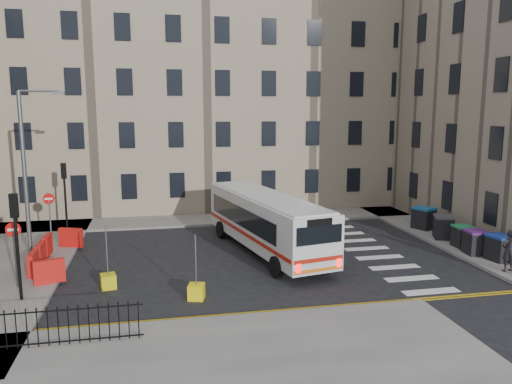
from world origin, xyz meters
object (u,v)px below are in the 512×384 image
object	(u,v)px
wheelie_bin_d	(443,227)
pedestrian	(509,251)
wheelie_bin_b	(475,242)
streetlamp	(25,172)
wheelie_bin_a	(500,248)
bollard_yellow	(196,292)
bus	(266,220)
wheelie_bin_e	(424,218)
bollard_chevron	(108,281)
wheelie_bin_c	(463,236)

from	to	relation	value
wheelie_bin_d	pedestrian	xyz separation A→B (m)	(-0.38, -5.73, 0.30)
wheelie_bin_b	pedestrian	size ratio (longest dim) A/B	0.63
streetlamp	wheelie_bin_d	distance (m)	22.15
wheelie_bin_a	bollard_yellow	distance (m)	14.73
streetlamp	wheelie_bin_d	world-z (taller)	streetlamp
streetlamp	bus	distance (m)	12.00
wheelie_bin_d	wheelie_bin_e	bearing A→B (deg)	109.70
wheelie_bin_e	bollard_chevron	world-z (taller)	wheelie_bin_e
wheelie_bin_a	wheelie_bin_b	distance (m)	1.25
bus	bollard_yellow	size ratio (longest dim) A/B	18.33
wheelie_bin_c	wheelie_bin_d	xyz separation A→B (m)	(-0.02, 1.78, 0.09)
wheelie_bin_c	bus	bearing A→B (deg)	173.91
streetlamp	pedestrian	xyz separation A→B (m)	(21.46, -6.74, -3.23)
bus	bollard_yellow	distance (m)	7.18
wheelie_bin_a	wheelie_bin_e	xyz separation A→B (m)	(-0.24, 6.51, 0.04)
streetlamp	wheelie_bin_c	world-z (taller)	streetlamp
wheelie_bin_d	pedestrian	bearing A→B (deg)	-71.27
wheelie_bin_b	wheelie_bin_d	bearing A→B (deg)	93.77
streetlamp	wheelie_bin_a	distance (m)	23.08
wheelie_bin_e	wheelie_bin_d	bearing A→B (deg)	-116.07
wheelie_bin_e	wheelie_bin_c	bearing A→B (deg)	-114.52
bus	bollard_chevron	size ratio (longest dim) A/B	18.33
bollard_chevron	wheelie_bin_a	bearing A→B (deg)	-0.63
streetlamp	wheelie_bin_a	bearing A→B (deg)	-13.19
streetlamp	wheelie_bin_d	bearing A→B (deg)	-2.63
wheelie_bin_d	pedestrian	size ratio (longest dim) A/B	0.78
bus	wheelie_bin_b	bearing A→B (deg)	-27.71
wheelie_bin_b	bollard_yellow	bearing A→B (deg)	-162.00
bollard_yellow	wheelie_bin_b	bearing A→B (deg)	11.44
wheelie_bin_d	bollard_chevron	distance (m)	18.18
wheelie_bin_e	streetlamp	bearing A→B (deg)	160.18
wheelie_bin_a	pedestrian	xyz separation A→B (m)	(-0.74, -1.53, 0.33)
pedestrian	wheelie_bin_c	bearing A→B (deg)	-105.11
wheelie_bin_b	bollard_chevron	world-z (taller)	wheelie_bin_b
wheelie_bin_b	bollard_yellow	distance (m)	14.41
bus	bollard_yellow	xyz separation A→B (m)	(-4.07, -5.76, -1.39)
wheelie_bin_a	bus	bearing A→B (deg)	151.38
wheelie_bin_a	wheelie_bin_b	size ratio (longest dim) A/B	1.02
wheelie_bin_a	bollard_chevron	world-z (taller)	wheelie_bin_a
pedestrian	bus	bearing A→B (deg)	-38.87
bus	wheelie_bin_a	world-z (taller)	bus
wheelie_bin_c	pedestrian	bearing A→B (deg)	-92.92
wheelie_bin_b	wheelie_bin_e	distance (m)	5.38
bus	pedestrian	xyz separation A→B (m)	(9.81, -5.57, -0.58)
wheelie_bin_c	wheelie_bin_d	size ratio (longest dim) A/B	0.76
wheelie_bin_d	bollard_yellow	world-z (taller)	wheelie_bin_d
streetlamp	bus	bearing A→B (deg)	-5.69
wheelie_bin_d	pedestrian	distance (m)	5.75
wheelie_bin_b	pedestrian	bearing A→B (deg)	-88.41
bollard_chevron	streetlamp	bearing A→B (deg)	129.43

